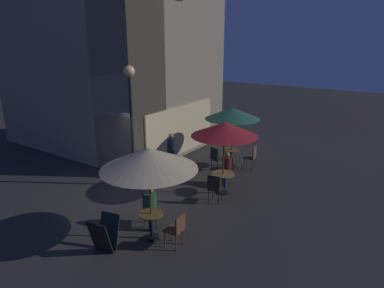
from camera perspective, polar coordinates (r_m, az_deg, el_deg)
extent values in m
plane|color=#2C2A27|center=(12.00, -10.61, -8.36)|extent=(60.00, 60.00, 0.00)
cube|color=gray|center=(15.52, -4.40, 14.93)|extent=(6.71, 2.03, 9.04)
cube|color=gray|center=(16.36, -19.57, 14.14)|extent=(2.03, 8.93, 9.04)
cube|color=beige|center=(15.10, -1.76, 2.34)|extent=(4.69, 0.08, 2.10)
cylinder|color=black|center=(12.11, -9.85, 1.86)|extent=(0.10, 0.10, 3.94)
sphere|color=#FED081|center=(11.74, -10.38, 11.73)|extent=(0.39, 0.39, 0.39)
cube|color=black|center=(9.20, -13.57, -13.75)|extent=(0.38, 0.59, 0.89)
cube|color=black|center=(8.97, -14.97, -14.77)|extent=(0.38, 0.59, 0.89)
cylinder|color=black|center=(12.01, 5.07, -8.02)|extent=(0.40, 0.40, 0.03)
cylinder|color=black|center=(11.87, 5.11, -6.57)|extent=(0.06, 0.06, 0.69)
cylinder|color=olive|center=(11.73, 5.16, -4.95)|extent=(0.77, 0.77, 0.03)
cylinder|color=black|center=(14.48, 6.41, -3.55)|extent=(0.40, 0.40, 0.03)
cylinder|color=black|center=(14.37, 6.45, -2.33)|extent=(0.06, 0.06, 0.69)
cylinder|color=brown|center=(14.26, 6.50, -0.97)|extent=(0.69, 0.69, 0.03)
cylinder|color=black|center=(9.58, -6.63, -15.13)|extent=(0.40, 0.40, 0.03)
cylinder|color=black|center=(9.40, -6.71, -13.38)|extent=(0.06, 0.06, 0.71)
cylinder|color=brown|center=(9.22, -6.79, -11.40)|extent=(0.64, 0.64, 0.03)
cylinder|color=black|center=(12.00, 5.07, -7.96)|extent=(0.36, 0.36, 0.06)
cylinder|color=#4F371D|center=(11.55, 5.23, -2.59)|extent=(0.05, 0.05, 2.45)
cone|color=maroon|center=(11.24, 5.37, 2.45)|extent=(2.19, 2.19, 0.45)
cylinder|color=black|center=(14.48, 6.41, -3.49)|extent=(0.36, 0.36, 0.06)
cylinder|color=#463021|center=(14.11, 6.57, 0.98)|extent=(0.05, 0.05, 2.41)
cone|color=#25593E|center=(13.86, 6.71, 5.07)|extent=(2.20, 2.20, 0.46)
cylinder|color=black|center=(9.57, -6.64, -15.05)|extent=(0.36, 0.36, 0.06)
cylinder|color=brown|center=(8.98, -6.90, -8.51)|extent=(0.05, 0.05, 2.48)
cone|color=tan|center=(8.59, -7.14, -2.39)|extent=(2.46, 2.46, 0.55)
cylinder|color=brown|center=(12.43, 6.31, -6.03)|extent=(0.03, 0.03, 0.48)
cylinder|color=brown|center=(12.48, 4.88, -5.90)|extent=(0.03, 0.03, 0.48)
cylinder|color=brown|center=(12.72, 6.54, -5.49)|extent=(0.03, 0.03, 0.48)
cylinder|color=brown|center=(12.76, 5.14, -5.36)|extent=(0.03, 0.03, 0.48)
cube|color=brown|center=(12.50, 5.75, -4.61)|extent=(0.50, 0.50, 0.04)
cube|color=brown|center=(12.57, 5.92, -3.20)|extent=(0.17, 0.39, 0.49)
cylinder|color=black|center=(11.54, 3.42, -7.95)|extent=(0.03, 0.03, 0.44)
cylinder|color=black|center=(11.43, 4.99, -8.23)|extent=(0.03, 0.03, 0.44)
cylinder|color=black|center=(11.26, 2.79, -8.61)|extent=(0.03, 0.03, 0.44)
cylinder|color=black|center=(11.15, 4.39, -8.91)|extent=(0.03, 0.03, 0.44)
cube|color=black|center=(11.24, 3.92, -7.32)|extent=(0.48, 0.48, 0.04)
cube|color=black|center=(10.98, 3.59, -6.46)|extent=(0.11, 0.42, 0.49)
cylinder|color=black|center=(14.14, 4.26, -3.11)|extent=(0.03, 0.03, 0.45)
cylinder|color=black|center=(13.91, 5.21, -3.48)|extent=(0.03, 0.03, 0.45)
cylinder|color=black|center=(13.92, 3.25, -3.41)|extent=(0.03, 0.03, 0.45)
cylinder|color=black|center=(13.69, 4.19, -3.80)|extent=(0.03, 0.03, 0.45)
cube|color=black|center=(13.83, 4.25, -2.51)|extent=(0.53, 0.53, 0.04)
cube|color=black|center=(13.62, 3.69, -1.63)|extent=(0.16, 0.41, 0.49)
cylinder|color=brown|center=(14.07, 8.61, -3.32)|extent=(0.03, 0.03, 0.47)
cylinder|color=brown|center=(14.37, 9.03, -2.90)|extent=(0.03, 0.03, 0.47)
cylinder|color=brown|center=(13.99, 9.91, -3.51)|extent=(0.03, 0.03, 0.47)
cylinder|color=brown|center=(14.29, 10.29, -3.09)|extent=(0.03, 0.03, 0.47)
cube|color=brown|center=(14.09, 9.51, -2.24)|extent=(0.47, 0.47, 0.04)
cube|color=brown|center=(13.96, 10.29, -1.37)|extent=(0.42, 0.10, 0.48)
cylinder|color=brown|center=(9.08, -4.50, -15.44)|extent=(0.03, 0.03, 0.45)
cylinder|color=brown|center=(9.32, -3.32, -14.49)|extent=(0.03, 0.03, 0.45)
cylinder|color=brown|center=(8.93, -2.63, -16.04)|extent=(0.03, 0.03, 0.45)
cylinder|color=brown|center=(9.17, -1.48, -15.05)|extent=(0.03, 0.03, 0.45)
cube|color=brown|center=(9.00, -3.01, -13.94)|extent=(0.46, 0.46, 0.04)
cube|color=brown|center=(8.79, -1.95, -12.99)|extent=(0.42, 0.07, 0.42)
cylinder|color=#4C4024|center=(9.92, -5.82, -12.51)|extent=(0.03, 0.03, 0.43)
cylinder|color=#4C4024|center=(9.91, -7.79, -12.61)|extent=(0.03, 0.03, 0.43)
cylinder|color=#4C4024|center=(10.21, -5.93, -11.59)|extent=(0.03, 0.03, 0.43)
cylinder|color=#4C4024|center=(10.20, -7.84, -11.68)|extent=(0.03, 0.03, 0.43)
cube|color=#4C4024|center=(9.95, -6.90, -10.92)|extent=(0.59, 0.59, 0.04)
cube|color=#4C4024|center=(10.00, -6.99, -9.14)|extent=(0.31, 0.33, 0.47)
cube|color=navy|center=(12.37, 5.64, -4.86)|extent=(0.45, 0.43, 0.14)
cylinder|color=navy|center=(12.32, 5.48, -6.19)|extent=(0.14, 0.14, 0.49)
cylinder|color=#531C21|center=(12.40, 5.79, -3.40)|extent=(0.33, 0.33, 0.57)
sphere|color=#92674F|center=(12.27, 5.84, -1.78)|extent=(0.19, 0.19, 0.19)
cube|color=black|center=(9.81, -6.87, -11.10)|extent=(0.51, 0.52, 0.14)
cylinder|color=black|center=(9.78, -6.78, -12.80)|extent=(0.14, 0.14, 0.49)
cylinder|color=#284E38|center=(9.81, -6.96, -9.35)|extent=(0.37, 0.37, 0.53)
sphere|color=tan|center=(9.65, -7.04, -7.45)|extent=(0.21, 0.21, 0.21)
cylinder|color=#5D335F|center=(13.02, -3.38, -3.78)|extent=(0.27, 0.27, 0.93)
cylinder|color=black|center=(12.75, -3.44, -0.47)|extent=(0.32, 0.32, 0.65)
sphere|color=#986A4B|center=(12.64, -3.48, 1.32)|extent=(0.20, 0.20, 0.20)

